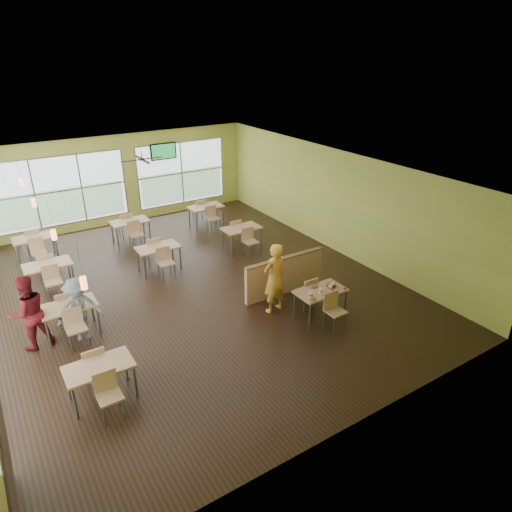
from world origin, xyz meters
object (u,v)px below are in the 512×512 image
Objects in this scene: man_plaid at (274,278)px; food_basket at (331,285)px; main_table at (320,295)px; half_wall_divider at (285,275)px.

man_plaid is 7.36× the size of food_basket.
food_basket is (0.34, 0.02, 0.15)m from main_table.
food_basket is (0.34, -1.43, 0.26)m from half_wall_divider.
man_plaid is at bearing -141.35° from half_wall_divider.
food_basket is at bearing 134.73° from man_plaid.
man_plaid is at bearing 131.22° from main_table.
half_wall_divider is at bearing -149.13° from man_plaid.
main_table is at bearing -90.00° from half_wall_divider.
half_wall_divider is 1.33× the size of man_plaid.
half_wall_divider is at bearing 90.00° from main_table.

